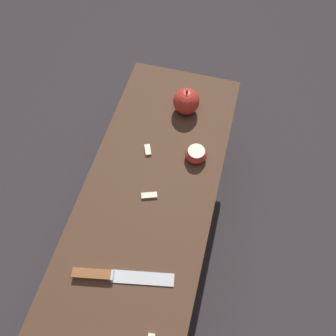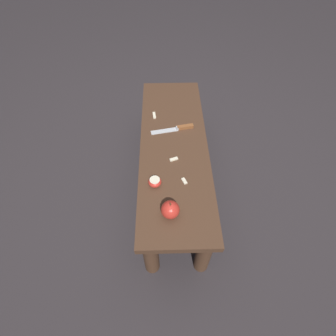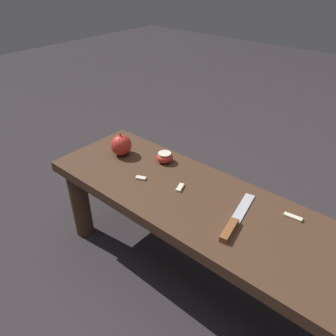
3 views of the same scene
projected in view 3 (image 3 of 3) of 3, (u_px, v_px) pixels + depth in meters
The scene contains 8 objects.
ground_plane at pixel (199, 277), 1.30m from camera, with size 8.00×8.00×0.00m, color #2D282B.
wooden_bench at pixel (203, 220), 1.14m from camera, with size 1.22×0.39×0.38m.
knife at pixel (234, 223), 1.00m from camera, with size 0.08×0.26×0.02m.
apple_whole at pixel (121, 145), 1.33m from camera, with size 0.09×0.09×0.10m.
apple_cut at pixel (165, 157), 1.30m from camera, with size 0.07×0.07×0.04m.
apple_slice_near_knife at pixel (180, 188), 1.15m from camera, with size 0.03×0.05×0.01m.
apple_slice_center at pixel (141, 178), 1.20m from camera, with size 0.04×0.03×0.01m.
apple_slice_near_bowl at pixel (293, 217), 1.02m from camera, with size 0.06×0.02×0.01m.
Camera 3 is at (-0.46, 0.73, 1.07)m, focal length 35.00 mm.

